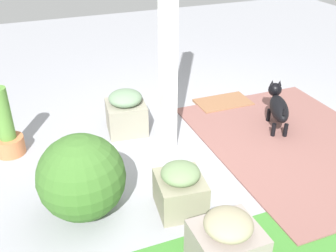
# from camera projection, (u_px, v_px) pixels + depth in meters

# --- Properties ---
(ground_plane) EXTENTS (12.00, 12.00, 0.00)m
(ground_plane) POSITION_uv_depth(u_px,v_px,m) (201.00, 153.00, 4.03)
(ground_plane) COLOR #96989F
(brick_path) EXTENTS (1.80, 2.40, 0.02)m
(brick_path) POSITION_uv_depth(u_px,v_px,m) (296.00, 143.00, 4.19)
(brick_path) COLOR #84554F
(brick_path) RESTS_ON ground
(porch_pillar) EXTENTS (0.14, 0.14, 2.58)m
(porch_pillar) POSITION_uv_depth(u_px,v_px,m) (168.00, 23.00, 3.55)
(porch_pillar) COLOR white
(porch_pillar) RESTS_ON ground
(stone_planter_nearest) EXTENTS (0.46, 0.45, 0.49)m
(stone_planter_nearest) POSITION_uv_depth(u_px,v_px,m) (126.00, 112.00, 4.32)
(stone_planter_nearest) COLOR gray
(stone_planter_nearest) RESTS_ON ground
(stone_planter_mid) EXTENTS (0.42, 0.45, 0.43)m
(stone_planter_mid) POSITION_uv_depth(u_px,v_px,m) (180.00, 189.00, 3.22)
(stone_planter_mid) COLOR gray
(stone_planter_mid) RESTS_ON ground
(stone_planter_far) EXTENTS (0.45, 0.40, 0.48)m
(stone_planter_far) POSITION_uv_depth(u_px,v_px,m) (226.00, 245.00, 2.66)
(stone_planter_far) COLOR gray
(stone_planter_far) RESTS_ON ground
(round_shrub) EXTENTS (0.70, 0.70, 0.70)m
(round_shrub) POSITION_uv_depth(u_px,v_px,m) (82.00, 177.00, 3.10)
(round_shrub) COLOR #3B6929
(round_shrub) RESTS_ON ground
(terracotta_pot_tall) EXTENTS (0.29, 0.29, 0.72)m
(terracotta_pot_tall) POSITION_uv_depth(u_px,v_px,m) (7.00, 131.00, 3.91)
(terracotta_pot_tall) COLOR #BA6D43
(terracotta_pot_tall) RESTS_ON ground
(dog) EXTENTS (0.42, 0.66, 0.47)m
(dog) POSITION_uv_depth(u_px,v_px,m) (278.00, 106.00, 4.37)
(dog) COLOR black
(dog) RESTS_ON ground
(doormat) EXTENTS (0.69, 0.42, 0.03)m
(doormat) POSITION_uv_depth(u_px,v_px,m) (223.00, 102.00, 5.02)
(doormat) COLOR #8D5E3F
(doormat) RESTS_ON ground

